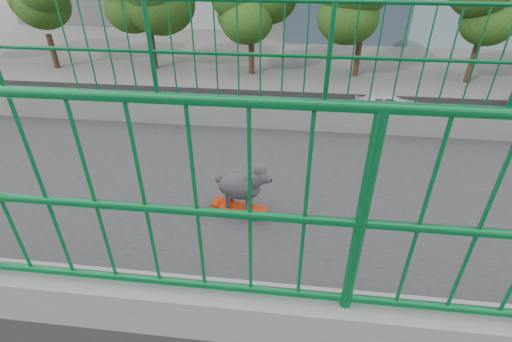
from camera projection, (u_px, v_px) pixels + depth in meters
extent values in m
cube|color=black|center=(300.00, 157.00, 17.95)|extent=(18.00, 90.00, 0.02)
cube|color=#2D2D2F|center=(324.00, 218.00, 3.43)|extent=(3.00, 24.00, 0.50)
cube|color=gray|center=(323.00, 117.00, 4.39)|extent=(0.20, 24.00, 0.30)
cylinder|color=#0B6B32|center=(335.00, 1.00, 3.73)|extent=(0.04, 24.00, 0.04)
cylinder|color=#0B6B32|center=(329.00, 57.00, 4.02)|extent=(0.04, 24.00, 0.04)
cylinder|color=#0B6B32|center=(329.00, 57.00, 4.02)|extent=(0.06, 0.06, 1.10)
cube|color=gray|center=(342.00, 322.00, 2.03)|extent=(0.20, 24.00, 0.30)
cylinder|color=#0B6B32|center=(383.00, 108.00, 1.37)|extent=(0.04, 24.00, 0.04)
cylinder|color=#0B6B32|center=(361.00, 223.00, 1.66)|extent=(0.04, 24.00, 0.04)
cylinder|color=#0B6B32|center=(361.00, 223.00, 1.66)|extent=(0.06, 0.06, 1.10)
cylinder|color=black|center=(53.00, 51.00, 29.76)|extent=(0.44, 0.44, 2.62)
ellipsoid|color=#18360E|center=(42.00, 11.00, 28.16)|extent=(4.00, 4.00, 3.40)
cylinder|color=black|center=(153.00, 49.00, 29.63)|extent=(0.44, 0.44, 2.97)
ellipsoid|color=#18360E|center=(146.00, 1.00, 27.77)|extent=(4.80, 4.80, 4.08)
cylinder|color=black|center=(251.00, 56.00, 28.41)|extent=(0.44, 0.44, 2.73)
ellipsoid|color=#18360E|center=(251.00, 12.00, 26.74)|extent=(4.20, 4.20, 3.57)
cylinder|color=black|center=(358.00, 57.00, 27.92)|extent=(0.44, 0.44, 2.87)
ellipsoid|color=#18360E|center=(364.00, 8.00, 26.13)|extent=(4.60, 4.60, 3.91)
cylinder|color=black|center=(472.00, 64.00, 26.68)|extent=(0.44, 0.44, 2.66)
ellipsoid|color=#18360E|center=(486.00, 19.00, 25.08)|extent=(4.00, 4.00, 3.40)
cube|color=red|center=(239.00, 207.00, 3.07)|extent=(0.23, 0.47, 0.02)
cube|color=#99999E|center=(223.00, 205.00, 3.12)|extent=(0.09, 0.05, 0.02)
cylinder|color=#083AAE|center=(226.00, 202.00, 3.17)|extent=(0.04, 0.06, 0.05)
sphere|color=yellow|center=(226.00, 202.00, 3.17)|extent=(0.02, 0.02, 0.02)
cylinder|color=#083AAE|center=(220.00, 210.00, 3.08)|extent=(0.04, 0.06, 0.05)
sphere|color=yellow|center=(220.00, 210.00, 3.08)|extent=(0.02, 0.02, 0.02)
cube|color=#99999E|center=(256.00, 212.00, 3.04)|extent=(0.09, 0.05, 0.02)
cylinder|color=#083AAE|center=(258.00, 209.00, 3.09)|extent=(0.04, 0.06, 0.05)
sphere|color=yellow|center=(258.00, 209.00, 3.09)|extent=(0.02, 0.02, 0.02)
cylinder|color=#083AAE|center=(253.00, 217.00, 3.00)|extent=(0.04, 0.06, 0.05)
sphere|color=yellow|center=(253.00, 217.00, 3.00)|extent=(0.02, 0.02, 0.02)
ellipsoid|color=#2E2B30|center=(239.00, 187.00, 2.96)|extent=(0.26, 0.35, 0.21)
sphere|color=#2E2B30|center=(259.00, 176.00, 2.84)|extent=(0.14, 0.14, 0.14)
sphere|color=black|center=(271.00, 180.00, 2.83)|extent=(0.02, 0.02, 0.02)
sphere|color=#2E2B30|center=(219.00, 179.00, 2.99)|extent=(0.07, 0.07, 0.07)
cylinder|color=#2E2B30|center=(251.00, 199.00, 3.04)|extent=(0.03, 0.03, 0.13)
cylinder|color=#2E2B30|center=(247.00, 205.00, 2.97)|extent=(0.03, 0.03, 0.13)
cylinder|color=#2E2B30|center=(231.00, 195.00, 3.09)|extent=(0.03, 0.03, 0.13)
cylinder|color=#2E2B30|center=(227.00, 201.00, 3.02)|extent=(0.03, 0.03, 0.13)
imported|color=red|center=(481.00, 260.00, 11.10)|extent=(1.86, 4.61, 1.57)
imported|color=black|center=(134.00, 179.00, 15.04)|extent=(1.48, 4.23, 1.39)
imported|color=silver|center=(109.00, 140.00, 18.01)|extent=(2.18, 4.72, 1.31)
imported|color=gray|center=(462.00, 129.00, 18.98)|extent=(1.92, 4.71, 1.37)
imported|color=silver|center=(388.00, 104.00, 21.99)|extent=(1.56, 3.87, 1.32)
imported|color=gray|center=(381.00, 195.00, 14.07)|extent=(2.39, 5.17, 1.44)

